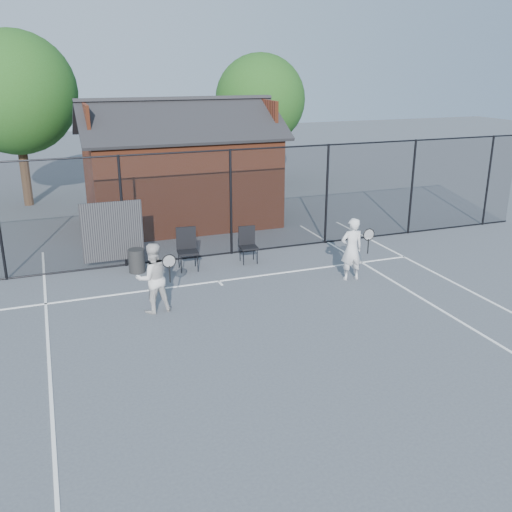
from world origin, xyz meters
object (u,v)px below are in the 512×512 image
object	(u,v)px
player_front	(352,249)
chair_right	(188,250)
clubhouse	(180,176)
player_back	(153,278)
waste_bin	(137,261)
chair_left	(249,246)

from	to	relation	value
player_front	chair_right	xyz separation A→B (m)	(-3.69, 2.11, -0.26)
clubhouse	player_back	xyz separation A→B (m)	(-2.36, -7.26, -0.82)
player_back	waste_bin	bearing A→B (deg)	88.83
chair_right	chair_left	bearing A→B (deg)	5.02
chair_left	chair_right	xyz separation A→B (m)	(-1.70, 0.00, 0.06)
player_front	player_back	bearing A→B (deg)	-177.20
player_back	chair_right	world-z (taller)	player_back
player_front	waste_bin	world-z (taller)	player_front
chair_left	waste_bin	world-z (taller)	chair_left
waste_bin	clubhouse	bearing A→B (deg)	63.39
chair_right	waste_bin	distance (m)	1.36
player_front	player_back	xyz separation A→B (m)	(-5.04, -0.25, -0.02)
chair_right	waste_bin	xyz separation A→B (m)	(-1.30, 0.31, -0.24)
player_front	chair_left	distance (m)	2.92
player_back	chair_left	world-z (taller)	player_back
player_front	player_back	distance (m)	5.05
clubhouse	chair_left	distance (m)	5.08
waste_bin	chair_right	bearing A→B (deg)	-13.27
player_front	chair_left	bearing A→B (deg)	133.25
chair_left	chair_right	size ratio (longest dim) A/B	0.88
player_back	waste_bin	size ratio (longest dim) A/B	2.51
chair_right	player_back	bearing A→B (deg)	-114.85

